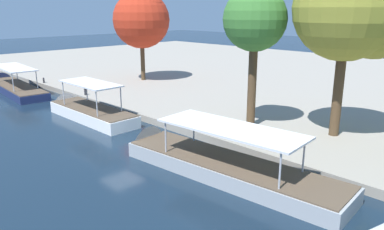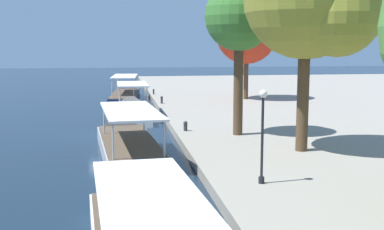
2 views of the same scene
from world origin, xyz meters
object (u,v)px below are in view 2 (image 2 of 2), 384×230
at_px(mooring_bollard_0, 162,99).
at_px(mooring_bollard_1, 185,126).
at_px(lamp_post, 262,129).
at_px(tree_4, 249,30).
at_px(tour_boat_2, 129,151).
at_px(tree_2, 239,17).
at_px(mooring_bollard_2, 154,91).
at_px(tour_boat_0, 126,97).
at_px(tree_0, 313,2).
at_px(tour_boat_1, 132,113).

bearing_deg(mooring_bollard_0, mooring_bollard_1, 0.69).
xyz_separation_m(lamp_post, tree_4, (-33.49, 8.35, 5.28)).
height_order(tour_boat_2, tree_2, tree_2).
bearing_deg(lamp_post, tour_boat_2, -147.42).
distance_m(tour_boat_2, mooring_bollard_0, 22.26).
height_order(mooring_bollard_1, lamp_post, lamp_post).
height_order(mooring_bollard_1, mooring_bollard_2, mooring_bollard_1).
distance_m(mooring_bollard_0, mooring_bollard_2, 9.80).
bearing_deg(tree_4, lamp_post, -13.99).
bearing_deg(tree_2, tree_4, 163.23).
height_order(mooring_bollard_1, tree_2, tree_2).
xyz_separation_m(mooring_bollard_2, tree_4, (7.10, 10.21, 7.39)).
distance_m(mooring_bollard_1, tree_4, 23.13).
height_order(tour_boat_0, mooring_bollard_2, tour_boat_0).
bearing_deg(lamp_post, mooring_bollard_2, -177.37).
bearing_deg(tour_boat_2, tour_boat_0, -5.41).
relative_size(mooring_bollard_0, tree_4, 0.07).
xyz_separation_m(mooring_bollard_0, tree_2, (18.65, 3.63, 7.58)).
relative_size(mooring_bollard_0, mooring_bollard_2, 1.21).
xyz_separation_m(tour_boat_0, mooring_bollard_1, (27.14, 3.82, 0.67)).
xyz_separation_m(tour_boat_0, tree_0, (35.10, 9.89, 8.83)).
bearing_deg(mooring_bollard_0, tree_2, 11.01).
relative_size(tour_boat_2, mooring_bollard_1, 21.09).
bearing_deg(tour_boat_0, tree_2, -161.29).
bearing_deg(mooring_bollard_2, mooring_bollard_1, 0.74).
relative_size(tour_boat_1, lamp_post, 2.67).
xyz_separation_m(mooring_bollard_2, tree_0, (34.65, 6.41, 8.19)).
height_order(mooring_bollard_1, tree_4, tree_4).
bearing_deg(tour_boat_0, mooring_bollard_2, -92.85).
bearing_deg(mooring_bollard_1, tree_0, 37.30).
bearing_deg(tour_boat_0, tour_boat_2, -175.98).
xyz_separation_m(mooring_bollard_0, tree_4, (-2.71, 10.07, 7.32)).
height_order(tour_boat_0, tree_2, tree_2).
height_order(mooring_bollard_2, lamp_post, lamp_post).
relative_size(tour_boat_0, lamp_post, 3.47).
bearing_deg(tree_2, tour_boat_2, -66.90).
height_order(tour_boat_0, mooring_bollard_0, tour_boat_0).
distance_m(tour_boat_1, mooring_bollard_0, 6.85).
distance_m(mooring_bollard_2, tree_4, 14.47).
height_order(tour_boat_1, tree_4, tree_4).
bearing_deg(tour_boat_1, tour_boat_0, 0.81).
bearing_deg(mooring_bollard_0, tree_0, 14.17).
xyz_separation_m(tour_boat_1, tree_2, (12.67, 6.91, 8.15)).
relative_size(mooring_bollard_1, tree_2, 0.07).
height_order(tour_boat_0, tour_boat_1, tour_boat_1).
bearing_deg(tour_boat_1, tour_boat_2, 177.14).
height_order(tour_boat_0, tree_0, tree_0).
bearing_deg(tour_boat_2, mooring_bollard_2, -11.67).
bearing_deg(tree_2, mooring_bollard_2, -172.45).
bearing_deg(tree_0, tour_boat_1, -153.14).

